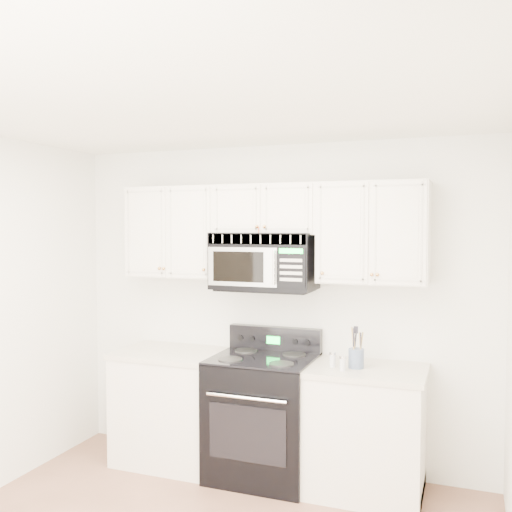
% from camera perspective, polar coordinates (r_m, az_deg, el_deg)
% --- Properties ---
extents(room, '(3.51, 3.51, 2.61)m').
position_cam_1_polar(room, '(3.11, -8.53, -8.93)').
color(room, '#8F604B').
rests_on(room, ground).
extents(base_cabinet_left, '(0.86, 0.65, 0.92)m').
position_cam_1_polar(base_cabinet_left, '(4.93, -8.46, -14.96)').
color(base_cabinet_left, silver).
rests_on(base_cabinet_left, ground).
extents(base_cabinet_right, '(0.86, 0.65, 0.92)m').
position_cam_1_polar(base_cabinet_right, '(4.42, 10.88, -17.12)').
color(base_cabinet_right, silver).
rests_on(base_cabinet_right, ground).
extents(range, '(0.77, 0.70, 1.12)m').
position_cam_1_polar(range, '(4.58, 0.72, -15.58)').
color(range, black).
rests_on(range, ground).
extents(upper_cabinets, '(2.44, 0.37, 0.75)m').
position_cam_1_polar(upper_cabinets, '(4.50, 1.28, 2.87)').
color(upper_cabinets, silver).
rests_on(upper_cabinets, ground).
extents(microwave, '(0.80, 0.45, 0.44)m').
position_cam_1_polar(microwave, '(4.48, 0.84, -0.48)').
color(microwave, black).
rests_on(microwave, ground).
extents(utensil_crock, '(0.11, 0.11, 0.30)m').
position_cam_1_polar(utensil_crock, '(4.24, 9.99, -9.93)').
color(utensil_crock, slate).
rests_on(utensil_crock, base_cabinet_right).
extents(shaker_salt, '(0.05, 0.05, 0.11)m').
position_cam_1_polar(shaker_salt, '(4.24, 7.67, -10.21)').
color(shaker_salt, silver).
rests_on(shaker_salt, base_cabinet_right).
extents(shaker_pepper, '(0.04, 0.04, 0.11)m').
position_cam_1_polar(shaker_pepper, '(4.14, 8.66, -10.57)').
color(shaker_pepper, silver).
rests_on(shaker_pepper, base_cabinet_right).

